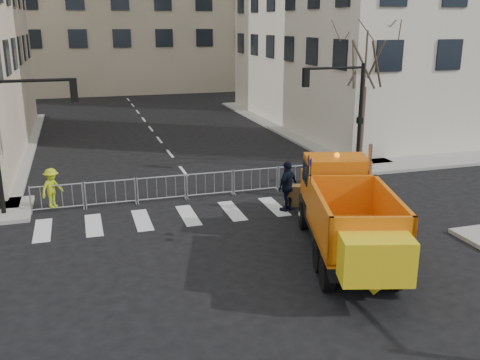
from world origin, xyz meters
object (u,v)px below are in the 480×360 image
object	(u,v)px
worker	(52,188)
plow_truck	(347,212)
cop_a	(315,177)
newspaper_box	(316,169)
cop_c	(288,186)
cop_b	(309,187)

from	to	relation	value
worker	plow_truck	bearing A→B (deg)	-84.32
cop_a	newspaper_box	distance (m)	2.19
cop_a	cop_c	distance (m)	2.13
cop_a	cop_b	distance (m)	1.47
cop_c	worker	distance (m)	9.38
cop_c	cop_b	bearing A→B (deg)	143.98
plow_truck	cop_b	size ratio (longest dim) A/B	5.14
cop_b	worker	bearing A→B (deg)	-19.26
plow_truck	cop_c	xyz separation A→B (m)	(-0.08, 4.73, -0.51)
cop_b	cop_c	size ratio (longest dim) A/B	0.87
worker	newspaper_box	distance (m)	11.70
cop_a	cop_c	size ratio (longest dim) A/B	0.91
cop_a	cop_c	world-z (taller)	cop_c
plow_truck	newspaper_box	world-z (taller)	plow_truck
cop_a	cop_b	xyz separation A→B (m)	(-0.80, -1.24, -0.03)
cop_a	worker	size ratio (longest dim) A/B	1.15
cop_b	newspaper_box	bearing A→B (deg)	-122.98
cop_b	cop_a	bearing A→B (deg)	-126.75
cop_a	worker	xyz separation A→B (m)	(-10.72, 1.49, 0.03)
plow_truck	cop_c	distance (m)	4.76
cop_a	worker	distance (m)	10.82
cop_b	newspaper_box	xyz separation A→B (m)	(1.77, 3.19, -0.19)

